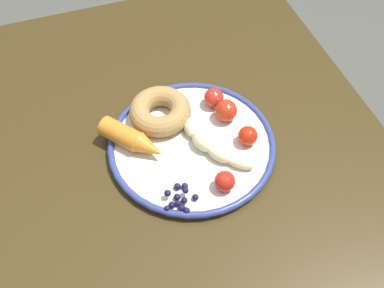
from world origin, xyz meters
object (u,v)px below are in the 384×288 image
carrot_orange (133,140)px  blueberry_pile (180,198)px  dining_table (184,181)px  tomato_near (225,181)px  banana (206,140)px  donut (160,111)px  plate (192,145)px  tomato_far (226,111)px  tomato_mid (248,136)px  tomato_extra (214,98)px

carrot_orange → blueberry_pile: (0.13, 0.04, -0.01)m
dining_table → tomato_near: size_ratio=26.50×
banana → donut: 0.10m
blueberry_pile → banana: bearing=139.7°
plate → tomato_far: size_ratio=7.29×
dining_table → tomato_mid: 0.17m
carrot_orange → tomato_far: bearing=93.0°
plate → carrot_orange: size_ratio=2.46×
carrot_orange → tomato_extra: bearing=106.0°
banana → tomato_extra: (-0.09, 0.05, 0.01)m
donut → banana: bearing=34.6°
dining_table → tomato_extra: bearing=131.6°
banana → donut: (-0.09, -0.06, 0.01)m
dining_table → banana: bearing=76.0°
dining_table → plate: size_ratio=3.10×
carrot_orange → donut: (-0.05, 0.06, 0.00)m
plate → banana: 0.03m
banana → tomato_near: 0.09m
dining_table → blueberry_pile: bearing=-21.4°
dining_table → tomato_mid: size_ratio=26.48×
plate → blueberry_pile: (0.10, -0.06, 0.01)m
plate → tomato_extra: size_ratio=8.04×
plate → tomato_near: (0.10, 0.02, 0.02)m
dining_table → tomato_near: bearing=19.7°
donut → tomato_mid: size_ratio=3.24×
dining_table → plate: plate is taller
plate → tomato_near: bearing=11.9°
donut → tomato_near: bearing=17.6°
banana → tomato_near: size_ratio=5.28×
carrot_orange → tomato_far: size_ratio=2.96×
tomato_far → donut: bearing=-109.0°
dining_table → carrot_orange: bearing=-107.9°
donut → tomato_far: size_ratio=2.76×
banana → tomato_extra: tomato_extra is taller
plate → tomato_far: (-0.04, 0.08, 0.02)m
carrot_orange → tomato_far: 0.18m
donut → tomato_extra: bearing=89.8°
tomato_near → dining_table: bearing=-160.3°
tomato_far → tomato_extra: tomato_far is taller
plate → donut: donut is taller
carrot_orange → tomato_extra: same height
carrot_orange → tomato_near: carrot_orange is taller
carrot_orange → tomato_mid: (0.06, 0.19, -0.00)m
donut → tomato_far: (0.04, 0.11, 0.00)m
tomato_extra → blueberry_pile: bearing=-35.1°
dining_table → donut: donut is taller
donut → tomato_mid: 0.17m
plate → dining_table: bearing=-93.8°
plate → banana: banana is taller
plate → carrot_orange: bearing=-105.8°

